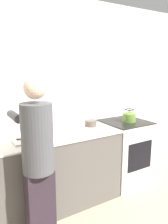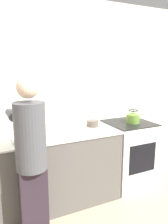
% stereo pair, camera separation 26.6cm
% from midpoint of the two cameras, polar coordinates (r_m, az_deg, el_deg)
% --- Properties ---
extents(ground_plane, '(12.00, 12.00, 0.00)m').
position_cam_midpoint_polar(ground_plane, '(2.87, -3.16, -24.51)').
color(ground_plane, tan).
extents(wall_back, '(8.00, 0.05, 2.60)m').
position_cam_midpoint_polar(wall_back, '(3.03, -10.24, 4.04)').
color(wall_back, silver).
rests_on(wall_back, ground_plane).
extents(counter, '(1.81, 0.71, 0.91)m').
position_cam_midpoint_polar(counter, '(2.80, -12.75, -14.92)').
color(counter, '#5B5651').
rests_on(counter, ground_plane).
extents(oven, '(0.62, 0.62, 0.92)m').
position_cam_midpoint_polar(oven, '(3.32, 8.25, -10.19)').
color(oven, silver).
rests_on(oven, ground_plane).
extents(person, '(0.32, 0.57, 1.62)m').
position_cam_midpoint_polar(person, '(2.10, -15.63, -11.28)').
color(person, '#2D212A').
rests_on(person, ground_plane).
extents(cutting_board, '(0.29, 0.24, 0.02)m').
position_cam_midpoint_polar(cutting_board, '(2.49, -17.92, -7.16)').
color(cutting_board, silver).
rests_on(cutting_board, counter).
extents(knife, '(0.22, 0.11, 0.01)m').
position_cam_midpoint_polar(knife, '(2.51, -17.84, -6.78)').
color(knife, silver).
rests_on(knife, cutting_board).
extents(kettle, '(0.19, 0.19, 0.18)m').
position_cam_midpoint_polar(kettle, '(3.15, 9.36, -1.17)').
color(kettle, olive).
rests_on(kettle, oven).
extents(bowl_prep, '(0.16, 0.16, 0.08)m').
position_cam_midpoint_polar(bowl_prep, '(2.95, -0.80, -3.00)').
color(bowl_prep, brown).
rests_on(bowl_prep, counter).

